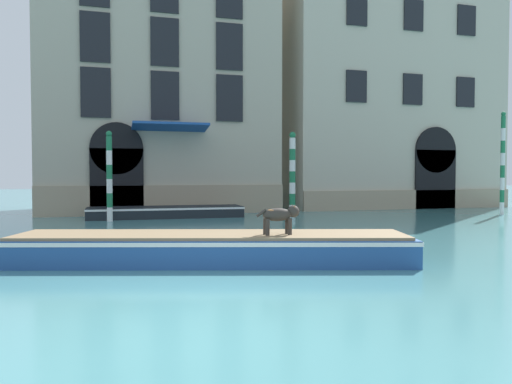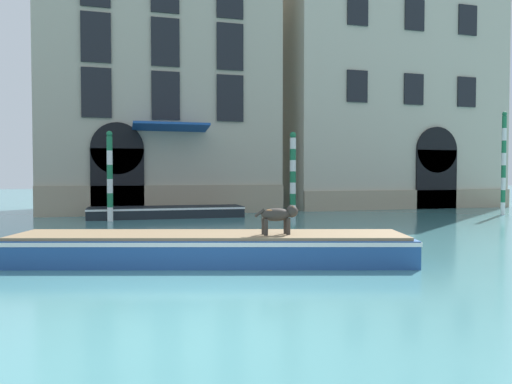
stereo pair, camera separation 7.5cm
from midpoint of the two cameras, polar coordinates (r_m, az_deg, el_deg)
name	(u,v)px [view 1 (the left image)]	position (r m, az deg, el deg)	size (l,w,h in m)	color
ground_plane	(195,322)	(6.33, -7.29, -14.56)	(120.00, 120.00, 0.00)	teal
palazzo_left	(159,57)	(26.33, -11.14, 14.89)	(11.02, 7.40, 15.39)	#B2A893
palazzo_right	(382,89)	(29.94, 14.17, 11.38)	(11.98, 6.13, 13.42)	#BCB29E
boat_foreground	(212,247)	(10.28, -5.30, -6.28)	(8.27, 3.80, 0.60)	#234C8C
dog_on_deck	(281,215)	(9.97, 2.61, -2.65)	(0.90, 0.27, 0.60)	#332D28
boat_moored_near_palazzo	(166,212)	(21.12, -10.34, -2.23)	(6.37, 1.73, 0.46)	black
mooring_pole_0	(109,176)	(19.80, -16.52, 1.79)	(0.23, 0.23, 3.45)	white
mooring_pole_1	(292,174)	(21.55, 4.08, 2.12)	(0.28, 0.28, 3.63)	white
mooring_pole_2	(503,163)	(24.79, 26.27, 3.00)	(0.20, 0.20, 4.58)	white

